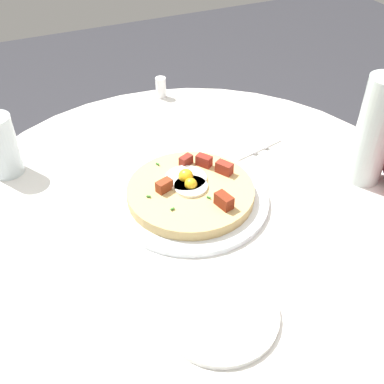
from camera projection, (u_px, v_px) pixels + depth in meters
ground_plane at (194, 383)px, 1.39m from camera, size 6.00×6.00×0.00m
dining_table at (194, 258)px, 1.04m from camera, size 0.98×0.98×0.72m
pizza_plate at (190, 197)px, 0.93m from camera, size 0.31×0.31×0.01m
breakfast_pizza at (190, 189)px, 0.92m from camera, size 0.25×0.25×0.05m
bread_plate at (220, 313)px, 0.72m from camera, size 0.18×0.18×0.01m
napkin at (236, 135)px, 1.12m from camera, size 0.17×0.20×0.00m
fork at (230, 135)px, 1.11m from camera, size 0.05×0.18×0.00m
knife at (241, 131)px, 1.13m from camera, size 0.05×0.18×0.00m
water_glass at (1, 146)px, 0.97m from camera, size 0.07×0.07×0.13m
water_bottle at (374, 132)px, 0.92m from camera, size 0.07×0.07×0.23m
salt_shaker at (161, 88)px, 1.26m from camera, size 0.03×0.03×0.06m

